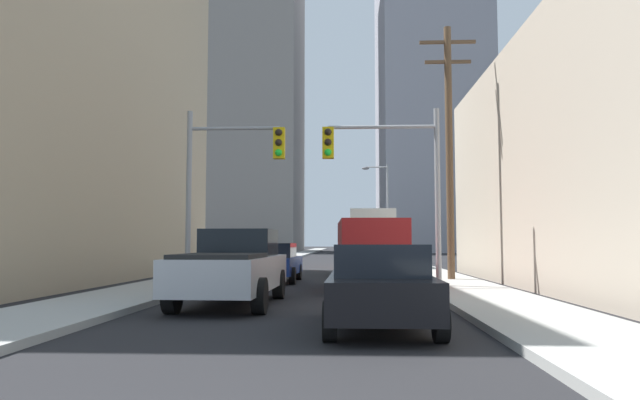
{
  "coord_description": "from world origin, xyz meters",
  "views": [
    {
      "loc": [
        1.17,
        -2.59,
        1.56
      ],
      "look_at": [
        0.0,
        22.02,
        3.38
      ],
      "focal_mm": 32.09,
      "sensor_mm": 36.0,
      "label": 1
    }
  ],
  "objects_px": {
    "traffic_signal_near_left": "(230,169)",
    "cargo_van_red": "(370,250)",
    "city_bus": "(371,236)",
    "sedan_black": "(380,286)",
    "pickup_truck_silver": "(233,267)",
    "sedan_beige": "(357,259)",
    "sedan_blue": "(274,262)",
    "traffic_signal_near_right": "(387,167)"
  },
  "relations": [
    {
      "from": "traffic_signal_near_left",
      "to": "cargo_van_red",
      "type": "bearing_deg",
      "value": 1.5
    },
    {
      "from": "city_bus",
      "to": "sedan_black",
      "type": "height_order",
      "value": "city_bus"
    },
    {
      "from": "pickup_truck_silver",
      "to": "sedan_beige",
      "type": "xyz_separation_m",
      "value": [
        3.32,
        13.01,
        -0.16
      ]
    },
    {
      "from": "sedan_black",
      "to": "sedan_blue",
      "type": "bearing_deg",
      "value": 106.11
    },
    {
      "from": "pickup_truck_silver",
      "to": "sedan_beige",
      "type": "relative_size",
      "value": 1.28
    },
    {
      "from": "city_bus",
      "to": "sedan_beige",
      "type": "relative_size",
      "value": 2.71
    },
    {
      "from": "sedan_black",
      "to": "traffic_signal_near_right",
      "type": "xyz_separation_m",
      "value": [
        0.74,
        8.52,
        3.28
      ]
    },
    {
      "from": "sedan_blue",
      "to": "sedan_beige",
      "type": "distance_m",
      "value": 5.89
    },
    {
      "from": "city_bus",
      "to": "sedan_blue",
      "type": "height_order",
      "value": "city_bus"
    },
    {
      "from": "cargo_van_red",
      "to": "traffic_signal_near_right",
      "type": "relative_size",
      "value": 0.88
    },
    {
      "from": "sedan_blue",
      "to": "sedan_beige",
      "type": "xyz_separation_m",
      "value": [
        3.35,
        4.84,
        0.0
      ]
    },
    {
      "from": "city_bus",
      "to": "sedan_blue",
      "type": "xyz_separation_m",
      "value": [
        -4.38,
        -14.44,
        -1.16
      ]
    },
    {
      "from": "traffic_signal_near_right",
      "to": "city_bus",
      "type": "bearing_deg",
      "value": 89.46
    },
    {
      "from": "city_bus",
      "to": "sedan_beige",
      "type": "bearing_deg",
      "value": -96.14
    },
    {
      "from": "city_bus",
      "to": "sedan_black",
      "type": "distance_m",
      "value": 26.5
    },
    {
      "from": "pickup_truck_silver",
      "to": "sedan_black",
      "type": "bearing_deg",
      "value": -48.25
    },
    {
      "from": "city_bus",
      "to": "sedan_black",
      "type": "xyz_separation_m",
      "value": [
        -0.91,
        -26.46,
        -1.16
      ]
    },
    {
      "from": "traffic_signal_near_right",
      "to": "sedan_blue",
      "type": "bearing_deg",
      "value": 140.33
    },
    {
      "from": "city_bus",
      "to": "traffic_signal_near_left",
      "type": "bearing_deg",
      "value": -106.83
    },
    {
      "from": "sedan_black",
      "to": "cargo_van_red",
      "type": "bearing_deg",
      "value": 88.97
    },
    {
      "from": "city_bus",
      "to": "sedan_beige",
      "type": "xyz_separation_m",
      "value": [
        -1.03,
        -9.6,
        -1.16
      ]
    },
    {
      "from": "sedan_beige",
      "to": "traffic_signal_near_right",
      "type": "xyz_separation_m",
      "value": [
        0.86,
        -8.33,
        3.28
      ]
    },
    {
      "from": "sedan_beige",
      "to": "traffic_signal_near_right",
      "type": "relative_size",
      "value": 0.71
    },
    {
      "from": "cargo_van_red",
      "to": "sedan_blue",
      "type": "distance_m",
      "value": 4.98
    },
    {
      "from": "cargo_van_red",
      "to": "pickup_truck_silver",
      "type": "bearing_deg",
      "value": -126.87
    },
    {
      "from": "pickup_truck_silver",
      "to": "cargo_van_red",
      "type": "height_order",
      "value": "cargo_van_red"
    },
    {
      "from": "sedan_black",
      "to": "traffic_signal_near_right",
      "type": "bearing_deg",
      "value": 85.03
    },
    {
      "from": "cargo_van_red",
      "to": "traffic_signal_near_right",
      "type": "xyz_separation_m",
      "value": [
        0.59,
        -0.12,
        2.76
      ]
    },
    {
      "from": "cargo_van_red",
      "to": "sedan_beige",
      "type": "height_order",
      "value": "cargo_van_red"
    },
    {
      "from": "traffic_signal_near_left",
      "to": "traffic_signal_near_right",
      "type": "distance_m",
      "value": 5.26
    },
    {
      "from": "sedan_black",
      "to": "traffic_signal_near_left",
      "type": "relative_size",
      "value": 0.7
    },
    {
      "from": "city_bus",
      "to": "cargo_van_red",
      "type": "distance_m",
      "value": 17.84
    },
    {
      "from": "city_bus",
      "to": "cargo_van_red",
      "type": "relative_size",
      "value": 2.18
    },
    {
      "from": "sedan_blue",
      "to": "sedan_beige",
      "type": "bearing_deg",
      "value": 55.33
    },
    {
      "from": "sedan_black",
      "to": "sedan_beige",
      "type": "xyz_separation_m",
      "value": [
        -0.12,
        16.86,
        0.0
      ]
    },
    {
      "from": "sedan_black",
      "to": "sedan_blue",
      "type": "relative_size",
      "value": 0.99
    },
    {
      "from": "city_bus",
      "to": "pickup_truck_silver",
      "type": "relative_size",
      "value": 2.12
    },
    {
      "from": "sedan_black",
      "to": "sedan_blue",
      "type": "height_order",
      "value": "same"
    },
    {
      "from": "cargo_van_red",
      "to": "sedan_blue",
      "type": "bearing_deg",
      "value": 137.09
    },
    {
      "from": "cargo_van_red",
      "to": "traffic_signal_near_left",
      "type": "relative_size",
      "value": 0.88
    },
    {
      "from": "city_bus",
      "to": "traffic_signal_near_left",
      "type": "height_order",
      "value": "traffic_signal_near_left"
    },
    {
      "from": "cargo_van_red",
      "to": "sedan_beige",
      "type": "bearing_deg",
      "value": 91.95
    }
  ]
}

